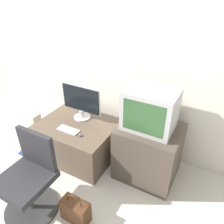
{
  "coord_description": "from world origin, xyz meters",
  "views": [
    {
      "loc": [
        1.47,
        -1.14,
        2.15
      ],
      "look_at": [
        0.35,
        0.9,
        0.76
      ],
      "focal_mm": 35.0,
      "sensor_mm": 36.0,
      "label": 1
    }
  ],
  "objects_px": {
    "mouse": "(80,135)",
    "cardboard_box_lower": "(37,135)",
    "main_monitor": "(81,102)",
    "crt_tv": "(150,109)",
    "book": "(27,153)",
    "office_chair": "(30,181)",
    "handbag": "(76,210)",
    "keyboard": "(68,130)"
  },
  "relations": [
    {
      "from": "cardboard_box_lower",
      "to": "keyboard",
      "type": "bearing_deg",
      "value": -4.99
    },
    {
      "from": "office_chair",
      "to": "book",
      "type": "xyz_separation_m",
      "value": [
        -0.75,
        0.56,
        -0.37
      ]
    },
    {
      "from": "mouse",
      "to": "book",
      "type": "distance_m",
      "value": 1.02
    },
    {
      "from": "office_chair",
      "to": "main_monitor",
      "type": "bearing_deg",
      "value": 95.76
    },
    {
      "from": "book",
      "to": "office_chair",
      "type": "bearing_deg",
      "value": -36.9
    },
    {
      "from": "crt_tv",
      "to": "office_chair",
      "type": "height_order",
      "value": "crt_tv"
    },
    {
      "from": "mouse",
      "to": "cardboard_box_lower",
      "type": "height_order",
      "value": "mouse"
    },
    {
      "from": "mouse",
      "to": "crt_tv",
      "type": "relative_size",
      "value": 0.11
    },
    {
      "from": "cardboard_box_lower",
      "to": "main_monitor",
      "type": "bearing_deg",
      "value": 22.14
    },
    {
      "from": "mouse",
      "to": "book",
      "type": "height_order",
      "value": "mouse"
    },
    {
      "from": "main_monitor",
      "to": "book",
      "type": "height_order",
      "value": "main_monitor"
    },
    {
      "from": "keyboard",
      "to": "book",
      "type": "xyz_separation_m",
      "value": [
        -0.66,
        -0.2,
        -0.51
      ]
    },
    {
      "from": "office_chair",
      "to": "mouse",
      "type": "bearing_deg",
      "value": 81.19
    },
    {
      "from": "keyboard",
      "to": "handbag",
      "type": "bearing_deg",
      "value": -49.36
    },
    {
      "from": "mouse",
      "to": "handbag",
      "type": "xyz_separation_m",
      "value": [
        0.38,
        -0.66,
        -0.39
      ]
    },
    {
      "from": "keyboard",
      "to": "mouse",
      "type": "distance_m",
      "value": 0.21
    },
    {
      "from": "office_chair",
      "to": "crt_tv",
      "type": "bearing_deg",
      "value": 50.14
    },
    {
      "from": "office_chair",
      "to": "cardboard_box_lower",
      "type": "distance_m",
      "value": 1.17
    },
    {
      "from": "crt_tv",
      "to": "main_monitor",
      "type": "bearing_deg",
      "value": 176.65
    },
    {
      "from": "keyboard",
      "to": "cardboard_box_lower",
      "type": "bearing_deg",
      "value": 175.01
    },
    {
      "from": "mouse",
      "to": "office_chair",
      "type": "xyz_separation_m",
      "value": [
        -0.12,
        -0.74,
        -0.14
      ]
    },
    {
      "from": "keyboard",
      "to": "office_chair",
      "type": "relative_size",
      "value": 0.33
    },
    {
      "from": "handbag",
      "to": "book",
      "type": "xyz_separation_m",
      "value": [
        -1.24,
        0.48,
        -0.12
      ]
    },
    {
      "from": "office_chair",
      "to": "cardboard_box_lower",
      "type": "relative_size",
      "value": 3.28
    },
    {
      "from": "crt_tv",
      "to": "book",
      "type": "relative_size",
      "value": 2.7
    },
    {
      "from": "keyboard",
      "to": "crt_tv",
      "type": "height_order",
      "value": "crt_tv"
    },
    {
      "from": "main_monitor",
      "to": "crt_tv",
      "type": "relative_size",
      "value": 1.07
    },
    {
      "from": "mouse",
      "to": "handbag",
      "type": "height_order",
      "value": "mouse"
    },
    {
      "from": "main_monitor",
      "to": "cardboard_box_lower",
      "type": "bearing_deg",
      "value": -157.86
    },
    {
      "from": "office_chair",
      "to": "handbag",
      "type": "distance_m",
      "value": 0.56
    },
    {
      "from": "office_chair",
      "to": "handbag",
      "type": "bearing_deg",
      "value": 9.38
    },
    {
      "from": "main_monitor",
      "to": "mouse",
      "type": "relative_size",
      "value": 9.67
    },
    {
      "from": "cardboard_box_lower",
      "to": "book",
      "type": "distance_m",
      "value": 0.3
    },
    {
      "from": "main_monitor",
      "to": "cardboard_box_lower",
      "type": "relative_size",
      "value": 2.17
    },
    {
      "from": "crt_tv",
      "to": "cardboard_box_lower",
      "type": "relative_size",
      "value": 2.03
    },
    {
      "from": "cardboard_box_lower",
      "to": "book",
      "type": "bearing_deg",
      "value": -79.5
    },
    {
      "from": "mouse",
      "to": "cardboard_box_lower",
      "type": "xyz_separation_m",
      "value": [
        -0.91,
        0.08,
        -0.39
      ]
    },
    {
      "from": "crt_tv",
      "to": "office_chair",
      "type": "xyz_separation_m",
      "value": [
        -0.87,
        -1.05,
        -0.56
      ]
    },
    {
      "from": "book",
      "to": "cardboard_box_lower",
      "type": "bearing_deg",
      "value": 100.5
    },
    {
      "from": "crt_tv",
      "to": "book",
      "type": "bearing_deg",
      "value": -163.33
    },
    {
      "from": "office_chair",
      "to": "handbag",
      "type": "relative_size",
      "value": 2.5
    },
    {
      "from": "office_chair",
      "to": "handbag",
      "type": "xyz_separation_m",
      "value": [
        0.5,
        0.08,
        -0.25
      ]
    }
  ]
}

